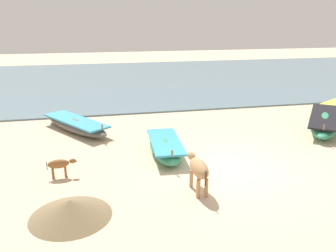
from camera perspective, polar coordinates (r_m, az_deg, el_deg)
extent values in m
plane|color=beige|center=(11.29, 9.96, -7.10)|extent=(80.00, 80.00, 0.00)
cube|color=slate|center=(27.29, -3.47, 7.90)|extent=(60.00, 20.00, 0.08)
ellipsoid|color=#5B5651|center=(15.20, -15.17, 0.12)|extent=(3.22, 4.03, 0.50)
cube|color=#3399BF|center=(15.14, -15.23, 0.89)|extent=(2.92, 3.61, 0.07)
cube|color=olive|center=(14.90, -14.57, 0.38)|extent=(0.79, 0.60, 0.04)
cylinder|color=olive|center=(13.55, -10.97, -0.15)|extent=(0.06, 0.06, 0.20)
ellipsoid|color=#338C66|center=(12.20, -0.44, -3.58)|extent=(1.22, 3.18, 0.52)
cube|color=#3399BF|center=(12.12, -0.44, -2.61)|extent=(1.18, 2.80, 0.07)
cube|color=olive|center=(11.93, -0.27, -3.35)|extent=(0.90, 0.17, 0.04)
cylinder|color=olive|center=(10.74, 0.72, -4.55)|extent=(0.06, 0.06, 0.20)
ellipsoid|color=#338C66|center=(16.57, 24.70, 0.68)|extent=(3.89, 4.60, 0.58)
cube|color=black|center=(16.51, 24.81, 1.50)|extent=(3.52, 4.12, 0.07)
cube|color=olive|center=(16.18, 24.74, 0.88)|extent=(0.88, 0.71, 0.04)
cylinder|color=olive|center=(14.31, 24.67, -0.19)|extent=(0.06, 0.06, 0.20)
ellipsoid|color=tan|center=(9.48, 5.22, -7.04)|extent=(0.46, 1.08, 0.46)
ellipsoid|color=tan|center=(10.07, 3.93, -5.01)|extent=(0.22, 0.35, 0.25)
sphere|color=#2D2119|center=(10.21, 3.67, -4.83)|extent=(0.10, 0.10, 0.10)
cylinder|color=tan|center=(9.91, 3.92, -8.82)|extent=(0.11, 0.11, 0.53)
cylinder|color=tan|center=(9.98, 5.20, -8.66)|extent=(0.11, 0.11, 0.53)
cylinder|color=tan|center=(9.39, 5.07, -10.45)|extent=(0.11, 0.11, 0.53)
cylinder|color=tan|center=(9.46, 6.42, -10.27)|extent=(0.11, 0.11, 0.53)
cylinder|color=#2D2119|center=(9.03, 6.36, -8.75)|extent=(0.03, 0.03, 0.44)
ellipsoid|color=brown|center=(10.94, -17.89, -6.06)|extent=(0.65, 0.30, 0.28)
ellipsoid|color=brown|center=(10.91, -15.69, -5.67)|extent=(0.22, 0.14, 0.15)
sphere|color=#2D2119|center=(10.91, -15.19, -5.71)|extent=(0.06, 0.06, 0.06)
cylinder|color=brown|center=(11.10, -16.78, -7.16)|extent=(0.06, 0.06, 0.32)
cylinder|color=brown|center=(10.98, -16.79, -7.46)|extent=(0.06, 0.06, 0.32)
cylinder|color=brown|center=(11.13, -18.70, -7.31)|extent=(0.06, 0.06, 0.32)
cylinder|color=brown|center=(11.00, -18.73, -7.61)|extent=(0.06, 0.06, 0.32)
cylinder|color=#2D2119|center=(10.98, -19.63, -6.33)|extent=(0.02, 0.02, 0.26)
cone|color=#7A6647|center=(8.91, -16.04, -13.13)|extent=(2.77, 2.77, 0.45)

